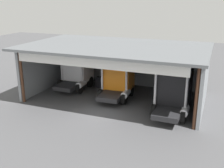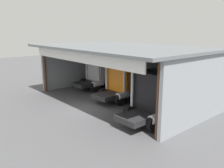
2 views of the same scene
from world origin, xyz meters
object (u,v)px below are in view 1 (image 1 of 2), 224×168
Objects in this scene: truck_white_center_right_bay at (77,71)px; oil_drum at (158,87)px; tool_cart at (101,82)px; truck_black_left_bay at (173,91)px; truck_orange_center_bay at (118,78)px.

truck_white_center_right_bay reaches higher than oil_drum.
truck_white_center_right_bay is at bearing -152.78° from tool_cart.
tool_cart is (2.04, 1.05, -1.19)m from truck_white_center_right_bay.
truck_white_center_right_bay is 4.46× the size of tool_cart.
truck_white_center_right_bay is 7.89m from oil_drum.
truck_black_left_bay is at bearing -65.17° from oil_drum.
truck_white_center_right_bay is 1.00× the size of truck_orange_center_bay.
truck_white_center_right_bay is at bearing -166.42° from oil_drum.
tool_cart is at bearing 154.06° from truck_black_left_bay.
oil_drum is at bearing 41.68° from truck_orange_center_bay.
truck_white_center_right_bay is at bearing 164.62° from truck_black_left_bay.
truck_white_center_right_bay is 10.13m from truck_black_left_bay.
truck_orange_center_bay is at bearing -135.79° from oil_drum.
truck_orange_center_bay is 0.96× the size of truck_black_left_bay.
oil_drum is (2.96, 2.88, -1.30)m from truck_orange_center_bay.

